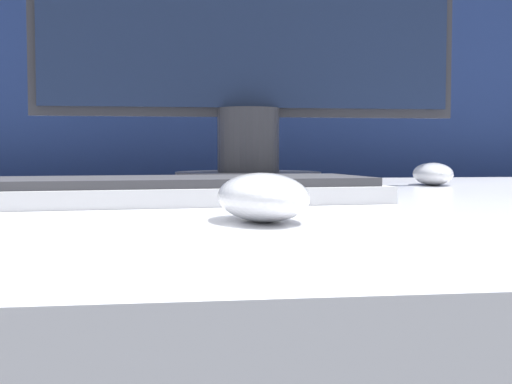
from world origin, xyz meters
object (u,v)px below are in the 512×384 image
computer_mouse_near (263,197)px  monitor (246,15)px  computer_mouse_far (433,174)px  keyboard (182,190)px

computer_mouse_near → monitor: size_ratio=0.19×
computer_mouse_near → computer_mouse_far: (0.32, 0.48, -0.00)m
monitor → computer_mouse_far: monitor is taller
computer_mouse_near → keyboard: 0.20m
keyboard → monitor: (0.10, 0.29, 0.22)m
keyboard → computer_mouse_far: bearing=31.6°
monitor → computer_mouse_far: bearing=-1.2°
computer_mouse_near → monitor: (0.05, 0.48, 0.22)m
keyboard → computer_mouse_far: computer_mouse_far is taller
computer_mouse_near → keyboard: bearing=97.9°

